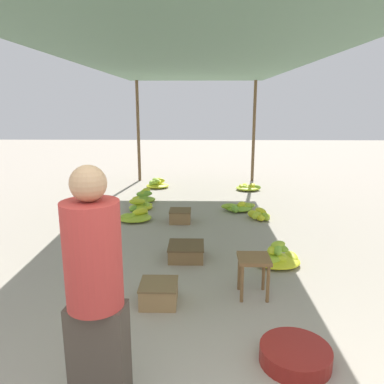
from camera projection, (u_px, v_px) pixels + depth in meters
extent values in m
cylinder|color=brown|center=(138.00, 132.00, 9.89)|extent=(0.08, 0.08, 2.63)
cylinder|color=brown|center=(254.00, 132.00, 9.83)|extent=(0.08, 0.08, 2.63)
cube|color=#567A60|center=(194.00, 62.00, 5.60)|extent=(3.45, 8.52, 0.04)
cube|color=#4C4238|center=(100.00, 358.00, 2.49)|extent=(0.40, 0.25, 0.79)
cylinder|color=#BF3833|center=(93.00, 255.00, 2.32)|extent=(0.40, 0.40, 0.69)
sphere|color=tan|center=(88.00, 183.00, 2.21)|extent=(0.22, 0.22, 0.22)
cube|color=brown|center=(254.00, 259.00, 3.99)|extent=(0.34, 0.34, 0.04)
cylinder|color=brown|center=(242.00, 284.00, 3.92)|extent=(0.04, 0.04, 0.41)
cylinder|color=brown|center=(268.00, 284.00, 3.91)|extent=(0.04, 0.04, 0.41)
cylinder|color=brown|center=(239.00, 272.00, 4.18)|extent=(0.04, 0.04, 0.41)
cylinder|color=brown|center=(264.00, 273.00, 4.18)|extent=(0.04, 0.04, 0.41)
cylinder|color=maroon|center=(295.00, 355.00, 3.01)|extent=(0.57, 0.57, 0.14)
ellipsoid|color=yellow|center=(140.00, 212.00, 6.74)|extent=(0.33, 0.31, 0.12)
ellipsoid|color=#9DC330|center=(127.00, 217.00, 6.61)|extent=(0.24, 0.15, 0.15)
ellipsoid|color=#A4C62F|center=(133.00, 216.00, 6.68)|extent=(0.18, 0.29, 0.13)
ellipsoid|color=#98C131|center=(143.00, 213.00, 6.93)|extent=(0.26, 0.21, 0.13)
ellipsoid|color=#A7C72E|center=(135.00, 218.00, 6.70)|extent=(0.61, 0.53, 0.10)
ellipsoid|color=#89BB34|center=(152.00, 183.00, 9.29)|extent=(0.17, 0.26, 0.14)
ellipsoid|color=#92BF32|center=(156.00, 180.00, 9.27)|extent=(0.28, 0.33, 0.10)
ellipsoid|color=yellow|center=(159.00, 182.00, 9.35)|extent=(0.20, 0.35, 0.14)
ellipsoid|color=#C7D429|center=(155.00, 184.00, 9.29)|extent=(0.31, 0.23, 0.09)
ellipsoid|color=yellow|center=(159.00, 181.00, 9.34)|extent=(0.32, 0.14, 0.14)
ellipsoid|color=#98C131|center=(155.00, 182.00, 9.24)|extent=(0.26, 0.27, 0.12)
ellipsoid|color=yellow|center=(157.00, 186.00, 9.31)|extent=(0.56, 0.49, 0.10)
ellipsoid|color=#77B437|center=(134.00, 209.00, 7.24)|extent=(0.22, 0.25, 0.11)
ellipsoid|color=#CDD627|center=(148.00, 207.00, 7.37)|extent=(0.24, 0.27, 0.09)
ellipsoid|color=#C3D229|center=(137.00, 201.00, 7.36)|extent=(0.32, 0.16, 0.12)
ellipsoid|color=#C6D429|center=(145.00, 205.00, 7.51)|extent=(0.32, 0.22, 0.10)
ellipsoid|color=#98C131|center=(147.00, 205.00, 7.42)|extent=(0.21, 0.30, 0.13)
ellipsoid|color=#B2CB2C|center=(139.00, 207.00, 7.37)|extent=(0.41, 0.36, 0.10)
ellipsoid|color=#80B735|center=(141.00, 197.00, 8.08)|extent=(0.28, 0.28, 0.12)
ellipsoid|color=#87BA34|center=(144.00, 199.00, 7.91)|extent=(0.27, 0.19, 0.14)
ellipsoid|color=#9CC330|center=(145.00, 192.00, 7.94)|extent=(0.29, 0.32, 0.13)
ellipsoid|color=#CAD528|center=(139.00, 198.00, 8.04)|extent=(0.30, 0.18, 0.10)
ellipsoid|color=#CBD628|center=(146.00, 191.00, 7.97)|extent=(0.24, 0.28, 0.12)
ellipsoid|color=#76B437|center=(144.00, 194.00, 7.89)|extent=(0.35, 0.20, 0.13)
ellipsoid|color=#9DC330|center=(145.00, 199.00, 7.98)|extent=(0.43, 0.38, 0.10)
ellipsoid|color=#CBD628|center=(253.00, 214.00, 6.84)|extent=(0.27, 0.26, 0.15)
ellipsoid|color=yellow|center=(260.00, 217.00, 6.70)|extent=(0.20, 0.29, 0.11)
ellipsoid|color=#A1C52F|center=(265.00, 217.00, 6.69)|extent=(0.21, 0.24, 0.14)
ellipsoid|color=#C2D229|center=(261.00, 213.00, 6.91)|extent=(0.25, 0.29, 0.11)
ellipsoid|color=#B2CC2C|center=(257.00, 216.00, 6.70)|extent=(0.26, 0.26, 0.13)
ellipsoid|color=yellow|center=(261.00, 211.00, 6.89)|extent=(0.25, 0.36, 0.12)
ellipsoid|color=#C4D329|center=(260.00, 216.00, 6.83)|extent=(0.36, 0.31, 0.10)
ellipsoid|color=#9EC430|center=(272.00, 261.00, 4.78)|extent=(0.31, 0.24, 0.15)
ellipsoid|color=#A1C52F|center=(278.00, 244.00, 4.82)|extent=(0.25, 0.21, 0.09)
ellipsoid|color=#CED727|center=(291.00, 257.00, 4.97)|extent=(0.18, 0.32, 0.11)
ellipsoid|color=#80B835|center=(277.00, 248.00, 4.83)|extent=(0.17, 0.35, 0.14)
ellipsoid|color=#C7D429|center=(276.00, 258.00, 4.83)|extent=(0.32, 0.24, 0.14)
ellipsoid|color=#C5D329|center=(273.00, 250.00, 4.81)|extent=(0.23, 0.23, 0.12)
ellipsoid|color=#8CBC33|center=(280.00, 247.00, 4.85)|extent=(0.26, 0.31, 0.10)
ellipsoid|color=yellow|center=(277.00, 261.00, 4.87)|extent=(0.61, 0.53, 0.10)
ellipsoid|color=#A0C42F|center=(244.00, 188.00, 8.98)|extent=(0.24, 0.22, 0.13)
ellipsoid|color=#C3D229|center=(242.00, 186.00, 9.05)|extent=(0.14, 0.24, 0.10)
ellipsoid|color=#C9D528|center=(246.00, 186.00, 9.13)|extent=(0.27, 0.37, 0.13)
ellipsoid|color=#8BBC33|center=(255.00, 188.00, 9.01)|extent=(0.29, 0.13, 0.14)
ellipsoid|color=#BED02A|center=(247.00, 189.00, 8.95)|extent=(0.25, 0.14, 0.12)
ellipsoid|color=yellow|center=(252.00, 186.00, 9.03)|extent=(0.15, 0.25, 0.13)
ellipsoid|color=#93BF32|center=(253.00, 187.00, 9.04)|extent=(0.25, 0.17, 0.09)
ellipsoid|color=#B4CC2C|center=(248.00, 188.00, 9.05)|extent=(0.56, 0.49, 0.10)
ellipsoid|color=#A5C62F|center=(247.00, 206.00, 7.34)|extent=(0.26, 0.16, 0.10)
ellipsoid|color=#94C032|center=(248.00, 205.00, 7.39)|extent=(0.30, 0.30, 0.09)
ellipsoid|color=#79B536|center=(235.00, 209.00, 7.12)|extent=(0.16, 0.28, 0.14)
ellipsoid|color=#94BF32|center=(229.00, 206.00, 7.27)|extent=(0.33, 0.21, 0.10)
ellipsoid|color=yellow|center=(249.00, 206.00, 7.35)|extent=(0.29, 0.23, 0.10)
ellipsoid|color=#93BF32|center=(232.00, 207.00, 7.29)|extent=(0.15, 0.25, 0.13)
ellipsoid|color=yellow|center=(242.00, 205.00, 7.33)|extent=(0.25, 0.24, 0.12)
ellipsoid|color=#86BA34|center=(239.00, 208.00, 7.32)|extent=(0.53, 0.46, 0.10)
cube|color=brown|center=(186.00, 252.00, 5.05)|extent=(0.46, 0.46, 0.18)
cube|color=brown|center=(186.00, 245.00, 5.02)|extent=(0.48, 0.48, 0.02)
cube|color=#9E7A4C|center=(159.00, 294.00, 3.91)|extent=(0.38, 0.38, 0.21)
cube|color=brown|center=(159.00, 284.00, 3.88)|extent=(0.39, 0.39, 0.02)
cube|color=olive|center=(180.00, 216.00, 6.60)|extent=(0.36, 0.36, 0.20)
cube|color=brown|center=(180.00, 211.00, 6.58)|extent=(0.38, 0.38, 0.02)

